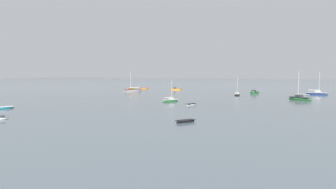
{
  "coord_description": "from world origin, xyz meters",
  "views": [
    {
      "loc": [
        73.01,
        -11.39,
        6.43
      ],
      "look_at": [
        26.95,
        59.28,
        0.75
      ],
      "focal_mm": 32.34,
      "sensor_mm": 36.0,
      "label": 1
    }
  ],
  "objects": [
    {
      "name": "rowboat_moored_4",
      "position": [
        53.08,
        23.45,
        0.13
      ],
      "size": [
        2.09,
        3.18,
        0.48
      ],
      "rotation": [
        0.0,
        0.0,
        1.18
      ],
      "color": "black",
      "rests_on": "ground"
    },
    {
      "name": "sailboat_moored_5",
      "position": [
        59.63,
        69.38,
        0.33
      ],
      "size": [
        6.81,
        5.37,
        7.55
      ],
      "rotation": [
        0.0,
        0.0,
        2.58
      ],
      "color": "#23602D",
      "rests_on": "ground"
    },
    {
      "name": "sailboat_moored_4",
      "position": [
        1.44,
        74.27,
        0.34
      ],
      "size": [
        5.64,
        7.16,
        7.93
      ],
      "rotation": [
        0.0,
        0.0,
        4.15
      ],
      "color": "gray",
      "rests_on": "ground"
    },
    {
      "name": "sailboat_moored_0",
      "position": [
        35.05,
        47.91,
        0.23
      ],
      "size": [
        2.43,
        4.97,
        5.34
      ],
      "rotation": [
        0.0,
        0.0,
        1.36
      ],
      "color": "#23602D",
      "rests_on": "ground"
    },
    {
      "name": "sailboat_moored_1",
      "position": [
        40.57,
        76.94,
        0.24
      ],
      "size": [
        2.87,
        5.23,
        5.6
      ],
      "rotation": [
        0.0,
        0.0,
        1.85
      ],
      "color": "black",
      "rests_on": "ground"
    },
    {
      "name": "rowboat_moored_2",
      "position": [
        16.69,
        18.45,
        0.17
      ],
      "size": [
        2.95,
        4.27,
        0.64
      ],
      "rotation": [
        0.0,
        0.0,
        4.28
      ],
      "color": "#197084",
      "rests_on": "ground"
    },
    {
      "name": "sailboat_moored_3",
      "position": [
        60.59,
        92.93,
        0.32
      ],
      "size": [
        6.87,
        3.37,
        7.39
      ],
      "rotation": [
        0.0,
        0.0,
        6.07
      ],
      "color": "navy",
      "rests_on": "ground"
    },
    {
      "name": "rowboat_moored_0",
      "position": [
        -8.27,
        94.23,
        0.16
      ],
      "size": [
        4.03,
        2.35,
        0.6
      ],
      "rotation": [
        0.0,
        0.0,
        0.29
      ],
      "color": "orange",
      "rests_on": "ground"
    },
    {
      "name": "motorboat_moored_0",
      "position": [
        8.16,
        93.39,
        0.25
      ],
      "size": [
        4.51,
        2.6,
        1.62
      ],
      "rotation": [
        0.0,
        0.0,
        3.42
      ],
      "color": "orange",
      "rests_on": "ground"
    },
    {
      "name": "rowboat_moored_3",
      "position": [
        42.91,
        43.5,
        0.13
      ],
      "size": [
        1.33,
        3.13,
        0.48
      ],
      "rotation": [
        0.0,
        0.0,
        4.62
      ],
      "color": "white",
      "rests_on": "ground"
    },
    {
      "name": "motorboat_moored_1",
      "position": [
        42.48,
        87.34,
        0.28
      ],
      "size": [
        1.77,
        4.91,
        1.83
      ],
      "rotation": [
        0.0,
        0.0,
        4.7
      ],
      "color": "#23602D",
      "rests_on": "ground"
    },
    {
      "name": "channel_buoy",
      "position": [
        -8.12,
        86.9,
        0.46
      ],
      "size": [
        0.9,
        0.9,
        2.3
      ],
      "color": "#198C2D",
      "rests_on": "ground"
    }
  ]
}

